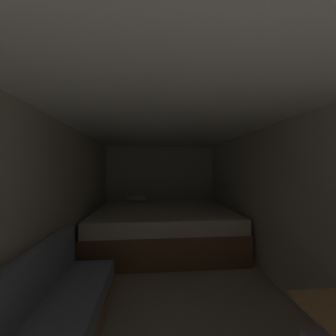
# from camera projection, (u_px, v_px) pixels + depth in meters

# --- Properties ---
(ground_plane) EXTENTS (6.97, 6.97, 0.00)m
(ground_plane) POSITION_uv_depth(u_px,v_px,m) (171.00, 291.00, 2.35)
(ground_plane) COLOR #B2A893
(wall_back) EXTENTS (2.67, 0.05, 1.98)m
(wall_back) POSITION_uv_depth(u_px,v_px,m) (161.00, 187.00, 4.85)
(wall_back) COLOR beige
(wall_back) RESTS_ON ground
(wall_left) EXTENTS (0.05, 4.97, 1.98)m
(wall_left) POSITION_uv_depth(u_px,v_px,m) (54.00, 208.00, 2.24)
(wall_left) COLOR beige
(wall_left) RESTS_ON ground
(wall_right) EXTENTS (0.05, 4.97, 1.98)m
(wall_right) POSITION_uv_depth(u_px,v_px,m) (278.00, 204.00, 2.47)
(wall_right) COLOR beige
(wall_right) RESTS_ON ground
(ceiling_slab) EXTENTS (2.67, 4.97, 0.05)m
(ceiling_slab) POSITION_uv_depth(u_px,v_px,m) (171.00, 119.00, 2.36)
(ceiling_slab) COLOR white
(ceiling_slab) RESTS_ON wall_left
(bed) EXTENTS (2.45, 2.00, 0.83)m
(bed) POSITION_uv_depth(u_px,v_px,m) (163.00, 227.00, 3.78)
(bed) COLOR brown
(bed) RESTS_ON ground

